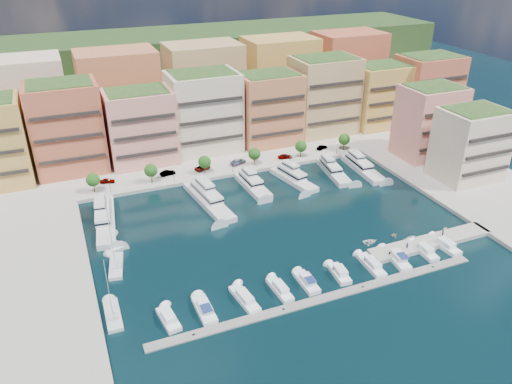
% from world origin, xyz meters
% --- Properties ---
extents(ground, '(400.00, 400.00, 0.00)m').
position_xyz_m(ground, '(0.00, 0.00, 0.00)').
color(ground, black).
rests_on(ground, ground).
extents(north_quay, '(220.00, 64.00, 2.00)m').
position_xyz_m(north_quay, '(0.00, 62.00, 0.00)').
color(north_quay, '#9E998E').
rests_on(north_quay, ground).
extents(east_quay, '(34.00, 76.00, 2.00)m').
position_xyz_m(east_quay, '(62.00, -8.00, 0.00)').
color(east_quay, '#9E998E').
rests_on(east_quay, ground).
extents(west_quay, '(34.00, 76.00, 2.00)m').
position_xyz_m(west_quay, '(-62.00, -8.00, 0.00)').
color(west_quay, '#9E998E').
rests_on(west_quay, ground).
extents(hillside, '(240.00, 40.00, 58.00)m').
position_xyz_m(hillside, '(0.00, 110.00, 0.00)').
color(hillside, '#193114').
rests_on(hillside, ground).
extents(south_pontoon, '(72.00, 2.20, 0.35)m').
position_xyz_m(south_pontoon, '(-3.00, -30.00, 0.00)').
color(south_pontoon, gray).
rests_on(south_pontoon, ground).
extents(finger_pier, '(32.00, 5.00, 2.00)m').
position_xyz_m(finger_pier, '(30.00, -22.00, 0.00)').
color(finger_pier, '#9E998E').
rests_on(finger_pier, ground).
extents(apartment_1, '(20.00, 16.50, 26.80)m').
position_xyz_m(apartment_1, '(-44.00, 51.99, 14.31)').
color(apartment_1, '#BC5B3E').
rests_on(apartment_1, north_quay).
extents(apartment_2, '(20.00, 15.50, 22.80)m').
position_xyz_m(apartment_2, '(-23.00, 49.99, 12.31)').
color(apartment_2, '#E88F81').
rests_on(apartment_2, north_quay).
extents(apartment_3, '(22.00, 16.50, 25.80)m').
position_xyz_m(apartment_3, '(-2.00, 51.99, 13.81)').
color(apartment_3, beige).
rests_on(apartment_3, north_quay).
extents(apartment_4, '(20.00, 15.50, 23.80)m').
position_xyz_m(apartment_4, '(20.00, 49.99, 12.81)').
color(apartment_4, '#C76C4A').
rests_on(apartment_4, north_quay).
extents(apartment_5, '(22.00, 16.50, 26.80)m').
position_xyz_m(apartment_5, '(42.00, 51.99, 14.31)').
color(apartment_5, tan).
rests_on(apartment_5, north_quay).
extents(apartment_6, '(20.00, 15.50, 22.80)m').
position_xyz_m(apartment_6, '(64.00, 49.99, 12.31)').
color(apartment_6, '#C88E49').
rests_on(apartment_6, north_quay).
extents(apartment_7, '(22.00, 16.50, 24.80)m').
position_xyz_m(apartment_7, '(84.00, 47.99, 13.31)').
color(apartment_7, '#BC5B3E').
rests_on(apartment_7, north_quay).
extents(apartment_east_a, '(18.00, 14.50, 22.80)m').
position_xyz_m(apartment_east_a, '(62.00, 19.99, 12.31)').
color(apartment_east_a, '#E88F81').
rests_on(apartment_east_a, east_quay).
extents(apartment_east_b, '(18.00, 14.50, 20.80)m').
position_xyz_m(apartment_east_b, '(62.00, 1.99, 11.31)').
color(apartment_east_b, beige).
rests_on(apartment_east_b, east_quay).
extents(backblock_0, '(26.00, 18.00, 30.00)m').
position_xyz_m(backblock_0, '(-55.00, 74.00, 16.00)').
color(backblock_0, beige).
rests_on(backblock_0, north_quay).
extents(backblock_1, '(26.00, 18.00, 30.00)m').
position_xyz_m(backblock_1, '(-25.00, 74.00, 16.00)').
color(backblock_1, '#C76C4A').
rests_on(backblock_1, north_quay).
extents(backblock_2, '(26.00, 18.00, 30.00)m').
position_xyz_m(backblock_2, '(5.00, 74.00, 16.00)').
color(backblock_2, tan).
rests_on(backblock_2, north_quay).
extents(backblock_3, '(26.00, 18.00, 30.00)m').
position_xyz_m(backblock_3, '(35.00, 74.00, 16.00)').
color(backblock_3, '#C88E49').
rests_on(backblock_3, north_quay).
extents(backblock_4, '(26.00, 18.00, 30.00)m').
position_xyz_m(backblock_4, '(65.00, 74.00, 16.00)').
color(backblock_4, '#BC5B3E').
rests_on(backblock_4, north_quay).
extents(tree_0, '(3.80, 3.80, 5.65)m').
position_xyz_m(tree_0, '(-40.00, 33.50, 4.74)').
color(tree_0, '#473323').
rests_on(tree_0, north_quay).
extents(tree_1, '(3.80, 3.80, 5.65)m').
position_xyz_m(tree_1, '(-24.00, 33.50, 4.74)').
color(tree_1, '#473323').
rests_on(tree_1, north_quay).
extents(tree_2, '(3.80, 3.80, 5.65)m').
position_xyz_m(tree_2, '(-8.00, 33.50, 4.74)').
color(tree_2, '#473323').
rests_on(tree_2, north_quay).
extents(tree_3, '(3.80, 3.80, 5.65)m').
position_xyz_m(tree_3, '(8.00, 33.50, 4.74)').
color(tree_3, '#473323').
rests_on(tree_3, north_quay).
extents(tree_4, '(3.80, 3.80, 5.65)m').
position_xyz_m(tree_4, '(24.00, 33.50, 4.74)').
color(tree_4, '#473323').
rests_on(tree_4, north_quay).
extents(tree_5, '(3.80, 3.80, 5.65)m').
position_xyz_m(tree_5, '(40.00, 33.50, 4.74)').
color(tree_5, '#473323').
rests_on(tree_5, north_quay).
extents(lamppost_0, '(0.30, 0.30, 4.20)m').
position_xyz_m(lamppost_0, '(-36.00, 31.20, 3.83)').
color(lamppost_0, black).
rests_on(lamppost_0, north_quay).
extents(lamppost_1, '(0.30, 0.30, 4.20)m').
position_xyz_m(lamppost_1, '(-18.00, 31.20, 3.83)').
color(lamppost_1, black).
rests_on(lamppost_1, north_quay).
extents(lamppost_2, '(0.30, 0.30, 4.20)m').
position_xyz_m(lamppost_2, '(0.00, 31.20, 3.83)').
color(lamppost_2, black).
rests_on(lamppost_2, north_quay).
extents(lamppost_3, '(0.30, 0.30, 4.20)m').
position_xyz_m(lamppost_3, '(18.00, 31.20, 3.83)').
color(lamppost_3, black).
rests_on(lamppost_3, north_quay).
extents(lamppost_4, '(0.30, 0.30, 4.20)m').
position_xyz_m(lamppost_4, '(36.00, 31.20, 3.83)').
color(lamppost_4, black).
rests_on(lamppost_4, north_quay).
extents(yacht_0, '(7.21, 25.06, 7.30)m').
position_xyz_m(yacht_0, '(-39.31, 17.68, 1.21)').
color(yacht_0, silver).
rests_on(yacht_0, ground).
extents(yacht_2, '(7.66, 25.04, 7.30)m').
position_xyz_m(yacht_2, '(-12.29, 17.71, 1.21)').
color(yacht_2, silver).
rests_on(yacht_2, ground).
extents(yacht_3, '(5.27, 17.06, 7.30)m').
position_xyz_m(yacht_3, '(2.22, 21.27, 1.21)').
color(yacht_3, silver).
rests_on(yacht_3, ground).
extents(yacht_4, '(7.77, 18.87, 7.30)m').
position_xyz_m(yacht_4, '(14.77, 20.53, 1.09)').
color(yacht_4, silver).
rests_on(yacht_4, ground).
extents(yacht_5, '(6.74, 18.71, 7.30)m').
position_xyz_m(yacht_5, '(28.41, 20.62, 1.21)').
color(yacht_5, silver).
rests_on(yacht_5, ground).
extents(yacht_6, '(6.00, 20.90, 7.30)m').
position_xyz_m(yacht_6, '(37.91, 19.55, 1.21)').
color(yacht_6, silver).
rests_on(yacht_6, ground).
extents(cruiser_0, '(3.46, 7.49, 2.55)m').
position_xyz_m(cruiser_0, '(-33.24, -24.58, 0.55)').
color(cruiser_0, white).
rests_on(cruiser_0, ground).
extents(cruiser_1, '(2.93, 8.45, 2.66)m').
position_xyz_m(cruiser_1, '(-26.24, -24.61, 0.57)').
color(cruiser_1, white).
rests_on(cruiser_1, ground).
extents(cruiser_2, '(3.66, 9.35, 2.55)m').
position_xyz_m(cruiser_2, '(-17.93, -24.60, 0.55)').
color(cruiser_2, white).
rests_on(cruiser_2, ground).
extents(cruiser_3, '(2.82, 8.32, 2.55)m').
position_xyz_m(cruiser_3, '(-10.24, -24.59, 0.55)').
color(cruiser_3, white).
rests_on(cruiser_3, ground).
extents(cruiser_4, '(2.66, 7.65, 2.66)m').
position_xyz_m(cruiser_4, '(-4.07, -24.60, 0.57)').
color(cruiser_4, white).
rests_on(cruiser_4, ground).
extents(cruiser_5, '(3.28, 7.33, 2.55)m').
position_xyz_m(cruiser_5, '(3.74, -24.58, 0.55)').
color(cruiser_5, white).
rests_on(cruiser_5, ground).
extents(cruiser_6, '(3.05, 8.93, 2.55)m').
position_xyz_m(cruiser_6, '(11.77, -24.60, 0.55)').
color(cruiser_6, white).
rests_on(cruiser_6, ground).
extents(cruiser_7, '(3.95, 9.12, 2.66)m').
position_xyz_m(cruiser_7, '(18.48, -24.62, 0.57)').
color(cruiser_7, white).
rests_on(cruiser_7, ground).
extents(cruiser_8, '(2.84, 7.94, 2.55)m').
position_xyz_m(cruiser_8, '(26.08, -24.59, 0.55)').
color(cruiser_8, white).
rests_on(cruiser_8, ground).
extents(cruiser_9, '(3.19, 8.55, 2.55)m').
position_xyz_m(cruiser_9, '(31.94, -24.59, 0.55)').
color(cruiser_9, white).
rests_on(cruiser_9, ground).
extents(sailboat_0, '(2.96, 9.22, 13.20)m').
position_xyz_m(sailboat_0, '(-42.73, -19.31, 0.31)').
color(sailboat_0, silver).
rests_on(sailboat_0, ground).
extents(sailboat_1, '(4.45, 9.97, 13.20)m').
position_xyz_m(sailboat_1, '(-39.77, -3.41, 0.31)').
color(sailboat_1, silver).
rests_on(sailboat_1, ground).
extents(sailboat_2, '(5.03, 8.06, 13.20)m').
position_xyz_m(sailboat_2, '(-39.45, 6.15, 0.32)').
color(sailboat_2, silver).
rests_on(sailboat_2, ground).
extents(tender_3, '(1.86, 1.73, 0.80)m').
position_xyz_m(tender_3, '(37.48, -18.43, 0.40)').
color(tender_3, beige).
rests_on(tender_3, ground).
extents(tender_2, '(4.23, 3.55, 0.75)m').
position_xyz_m(tender_2, '(26.74, -18.91, 0.38)').
color(tender_2, silver).
rests_on(tender_2, ground).
extents(tender_0, '(3.62, 2.72, 0.71)m').
position_xyz_m(tender_0, '(17.02, -16.27, 0.35)').
color(tender_0, white).
rests_on(tender_0, ground).
extents(tender_1, '(1.91, 1.70, 0.92)m').
position_xyz_m(tender_1, '(23.99, -16.07, 0.46)').
color(tender_1, '#BFAE92').
rests_on(tender_1, ground).
extents(car_0, '(4.42, 2.58, 1.41)m').
position_xyz_m(car_0, '(-35.95, 37.99, 1.71)').
color(car_0, gray).
rests_on(car_0, north_quay).
extents(car_1, '(4.81, 2.28, 1.52)m').
position_xyz_m(car_1, '(-18.65, 36.42, 1.76)').
color(car_1, gray).
rests_on(car_1, north_quay).
extents(car_2, '(5.66, 4.02, 1.43)m').
position_xyz_m(car_2, '(-7.87, 36.23, 1.72)').
color(car_2, gray).
rests_on(car_2, north_quay).
extents(car_3, '(6.05, 4.31, 1.63)m').
position_xyz_m(car_3, '(3.56, 36.05, 1.81)').
color(car_3, gray).
rests_on(car_3, north_quay).
extents(car_4, '(4.71, 2.57, 1.52)m').
position_xyz_m(car_4, '(18.92, 34.45, 1.76)').
color(car_4, gray).
rests_on(car_4, north_quay).
extents(car_5, '(4.31, 2.68, 1.34)m').
position_xyz_m(car_5, '(33.66, 36.68, 1.67)').
color(car_5, gray).
rests_on(car_5, north_quay).
extents(person_0, '(0.69, 0.67, 1.60)m').
position_xyz_m(person_0, '(22.53, -22.67, 1.80)').
color(person_0, '#232947').
rests_on(person_0, finger_pier).
extents(person_1, '(1.08, 1.00, 1.77)m').
position_xyz_m(person_1, '(33.66, -21.42, 1.89)').
color(person_1, '#443329').
rests_on(person_1, finger_pier).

